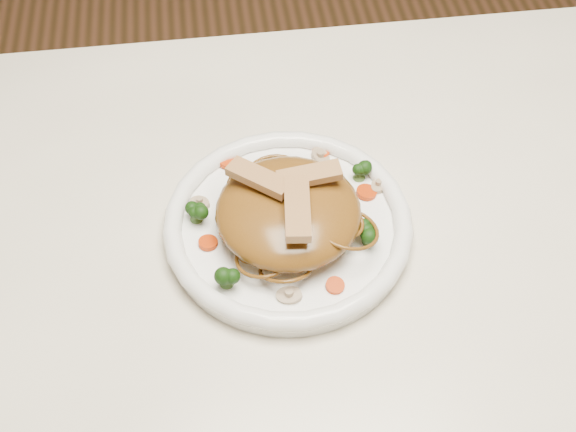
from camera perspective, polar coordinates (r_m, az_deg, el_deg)
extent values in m
cube|color=white|center=(0.79, 6.08, -4.82)|extent=(1.20, 0.80, 0.04)
cylinder|color=white|center=(0.79, 0.00, -1.00)|extent=(0.32, 0.32, 0.02)
ellipsoid|color=brown|center=(0.76, 0.02, 0.35)|extent=(0.16, 0.16, 0.05)
cube|color=tan|center=(0.75, 1.64, 3.13)|extent=(0.07, 0.03, 0.01)
cube|color=tan|center=(0.74, -2.23, 2.92)|extent=(0.07, 0.06, 0.01)
cube|color=tan|center=(0.72, 0.72, 0.59)|extent=(0.03, 0.08, 0.01)
cylinder|color=red|center=(0.85, 2.50, 4.80)|extent=(0.02, 0.02, 0.00)
cylinder|color=red|center=(0.77, -6.10, -2.04)|extent=(0.03, 0.03, 0.00)
cylinder|color=red|center=(0.81, 6.00, 1.81)|extent=(0.03, 0.03, 0.00)
cylinder|color=red|center=(0.84, -4.64, 4.15)|extent=(0.03, 0.03, 0.00)
cylinder|color=red|center=(0.74, 3.60, -5.31)|extent=(0.02, 0.02, 0.00)
cylinder|color=tan|center=(0.73, 0.09, -6.07)|extent=(0.03, 0.03, 0.01)
cylinder|color=tan|center=(0.82, 6.89, 2.31)|extent=(0.03, 0.03, 0.01)
cylinder|color=tan|center=(0.80, -6.71, 0.99)|extent=(0.03, 0.03, 0.01)
cylinder|color=tan|center=(0.84, 2.49, 4.52)|extent=(0.03, 0.03, 0.01)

